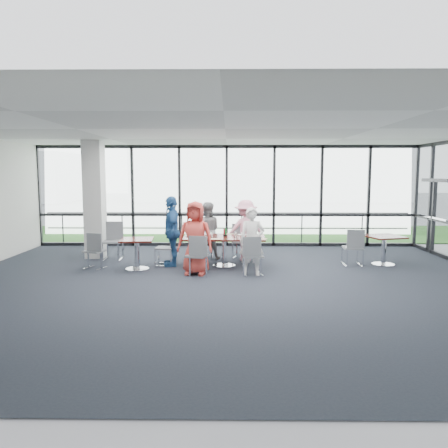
{
  "coord_description": "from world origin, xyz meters",
  "views": [
    {
      "loc": [
        0.08,
        -8.87,
        2.3
      ],
      "look_at": [
        -0.04,
        1.58,
        1.1
      ],
      "focal_mm": 35.0,
      "sensor_mm": 36.0,
      "label": 1
    }
  ],
  "objects_px": {
    "chair_main_nr": "(253,256)",
    "chair_main_nl": "(197,256)",
    "chair_spare_lb": "(113,242)",
    "diner_far_right": "(246,230)",
    "chair_main_end": "(165,248)",
    "structural_column": "(95,200)",
    "side_table_right": "(384,240)",
    "chair_main_fr": "(242,242)",
    "diner_near_left": "(195,238)",
    "chair_spare_r": "(353,248)",
    "side_table_left": "(137,244)",
    "diner_far_left": "(207,231)",
    "chair_main_fl": "(205,242)",
    "diner_end": "(172,231)",
    "chair_spare_la": "(94,251)",
    "main_table": "(224,241)",
    "diner_near_right": "(252,241)"
  },
  "relations": [
    {
      "from": "chair_main_nl",
      "to": "chair_main_fl",
      "type": "distance_m",
      "value": 2.03
    },
    {
      "from": "diner_near_left",
      "to": "chair_spare_la",
      "type": "relative_size",
      "value": 1.93
    },
    {
      "from": "side_table_right",
      "to": "diner_near_right",
      "type": "distance_m",
      "value": 3.59
    },
    {
      "from": "side_table_left",
      "to": "side_table_right",
      "type": "bearing_deg",
      "value": 5.7
    },
    {
      "from": "chair_main_fl",
      "to": "chair_spare_lb",
      "type": "xyz_separation_m",
      "value": [
        -2.46,
        -0.27,
        0.04
      ]
    },
    {
      "from": "structural_column",
      "to": "chair_main_nl",
      "type": "xyz_separation_m",
      "value": [
        2.94,
        -2.12,
        -1.15
      ]
    },
    {
      "from": "chair_spare_r",
      "to": "chair_main_nl",
      "type": "bearing_deg",
      "value": -160.51
    },
    {
      "from": "diner_end",
      "to": "chair_main_nl",
      "type": "xyz_separation_m",
      "value": [
        0.7,
        -1.06,
        -0.42
      ]
    },
    {
      "from": "chair_main_nr",
      "to": "chair_main_fl",
      "type": "bearing_deg",
      "value": 112.27
    },
    {
      "from": "diner_near_right",
      "to": "chair_main_fr",
      "type": "xyz_separation_m",
      "value": [
        -0.18,
        2.0,
        -0.33
      ]
    },
    {
      "from": "side_table_right",
      "to": "diner_far_left",
      "type": "distance_m",
      "value": 4.58
    },
    {
      "from": "chair_main_nl",
      "to": "chair_main_end",
      "type": "height_order",
      "value": "chair_main_nl"
    },
    {
      "from": "structural_column",
      "to": "diner_near_left",
      "type": "bearing_deg",
      "value": -34.61
    },
    {
      "from": "chair_main_fl",
      "to": "chair_main_end",
      "type": "bearing_deg",
      "value": 44.71
    },
    {
      "from": "side_table_right",
      "to": "chair_main_fr",
      "type": "distance_m",
      "value": 3.68
    },
    {
      "from": "diner_near_right",
      "to": "diner_near_left",
      "type": "bearing_deg",
      "value": -178.66
    },
    {
      "from": "side_table_right",
      "to": "chair_spare_lb",
      "type": "relative_size",
      "value": 1.04
    },
    {
      "from": "diner_end",
      "to": "chair_spare_la",
      "type": "bearing_deg",
      "value": -87.32
    },
    {
      "from": "diner_far_right",
      "to": "diner_near_left",
      "type": "bearing_deg",
      "value": 50.18
    },
    {
      "from": "side_table_right",
      "to": "chair_main_fr",
      "type": "bearing_deg",
      "value": 166.47
    },
    {
      "from": "side_table_right",
      "to": "chair_main_nr",
      "type": "height_order",
      "value": "chair_main_nr"
    },
    {
      "from": "structural_column",
      "to": "chair_spare_lb",
      "type": "height_order",
      "value": "structural_column"
    },
    {
      "from": "chair_main_fr",
      "to": "chair_spare_la",
      "type": "xyz_separation_m",
      "value": [
        -3.61,
        -1.4,
        -0.01
      ]
    },
    {
      "from": "diner_far_right",
      "to": "chair_main_end",
      "type": "height_order",
      "value": "diner_far_right"
    },
    {
      "from": "chair_main_nr",
      "to": "chair_main_fl",
      "type": "distance_m",
      "value": 2.32
    },
    {
      "from": "chair_main_fl",
      "to": "chair_main_fr",
      "type": "bearing_deg",
      "value": -178.48
    },
    {
      "from": "chair_main_fl",
      "to": "chair_main_end",
      "type": "relative_size",
      "value": 1.01
    },
    {
      "from": "side_table_left",
      "to": "main_table",
      "type": "bearing_deg",
      "value": 11.29
    },
    {
      "from": "chair_main_nr",
      "to": "chair_spare_lb",
      "type": "bearing_deg",
      "value": 145.93
    },
    {
      "from": "diner_far_left",
      "to": "chair_main_fr",
      "type": "xyz_separation_m",
      "value": [
        0.94,
        0.11,
        -0.32
      ]
    },
    {
      "from": "chair_spare_lb",
      "to": "chair_main_nr",
      "type": "bearing_deg",
      "value": 153.11
    },
    {
      "from": "diner_far_right",
      "to": "chair_main_fl",
      "type": "relative_size",
      "value": 1.8
    },
    {
      "from": "diner_far_right",
      "to": "chair_spare_la",
      "type": "distance_m",
      "value": 3.89
    },
    {
      "from": "diner_near_right",
      "to": "chair_main_nl",
      "type": "bearing_deg",
      "value": -173.74
    },
    {
      "from": "diner_near_right",
      "to": "chair_main_nr",
      "type": "distance_m",
      "value": 0.33
    },
    {
      "from": "main_table",
      "to": "chair_main_end",
      "type": "relative_size",
      "value": 2.31
    },
    {
      "from": "structural_column",
      "to": "diner_end",
      "type": "bearing_deg",
      "value": -25.16
    },
    {
      "from": "side_table_left",
      "to": "diner_near_left",
      "type": "relative_size",
      "value": 0.5
    },
    {
      "from": "chair_main_nr",
      "to": "chair_main_nl",
      "type": "bearing_deg",
      "value": 172.87
    },
    {
      "from": "diner_near_right",
      "to": "chair_main_end",
      "type": "height_order",
      "value": "diner_near_right"
    },
    {
      "from": "side_table_left",
      "to": "chair_main_nr",
      "type": "relative_size",
      "value": 0.95
    },
    {
      "from": "side_table_left",
      "to": "chair_spare_r",
      "type": "relative_size",
      "value": 0.92
    },
    {
      "from": "side_table_right",
      "to": "diner_end",
      "type": "height_order",
      "value": "diner_end"
    },
    {
      "from": "chair_main_nr",
      "to": "chair_spare_r",
      "type": "bearing_deg",
      "value": 13.29
    },
    {
      "from": "chair_main_nr",
      "to": "chair_main_end",
      "type": "height_order",
      "value": "same"
    },
    {
      "from": "chair_main_fl",
      "to": "chair_spare_lb",
      "type": "distance_m",
      "value": 2.48
    },
    {
      "from": "chair_main_nr",
      "to": "chair_main_fl",
      "type": "relative_size",
      "value": 0.99
    },
    {
      "from": "structural_column",
      "to": "chair_spare_lb",
      "type": "relative_size",
      "value": 3.23
    },
    {
      "from": "side_table_right",
      "to": "chair_main_end",
      "type": "relative_size",
      "value": 1.16
    },
    {
      "from": "diner_near_left",
      "to": "chair_spare_r",
      "type": "distance_m",
      "value": 4.02
    }
  ]
}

